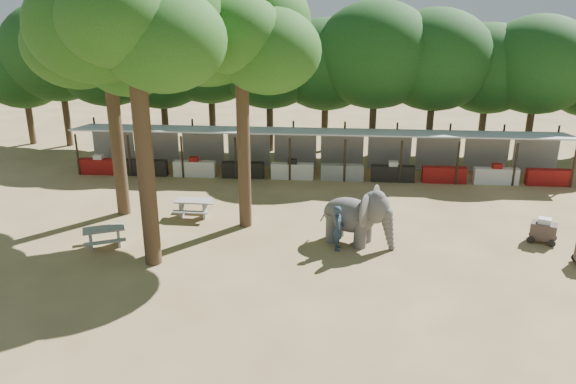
# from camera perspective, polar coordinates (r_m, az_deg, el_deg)

# --- Properties ---
(ground) EXTENTS (100.00, 100.00, 0.00)m
(ground) POSITION_cam_1_polar(r_m,az_deg,el_deg) (19.83, 1.74, -10.39)
(ground) COLOR brown
(ground) RESTS_ON ground
(vendor_stalls) EXTENTS (28.00, 2.99, 2.80)m
(vendor_stalls) POSITION_cam_1_polar(r_m,az_deg,el_deg) (32.23, 3.05, 3.81)
(vendor_stalls) COLOR #ABADB3
(vendor_stalls) RESTS_ON ground
(yard_tree_left) EXTENTS (7.10, 6.90, 11.02)m
(yard_tree_left) POSITION_cam_1_polar(r_m,az_deg,el_deg) (26.37, -18.13, 14.93)
(yard_tree_left) COLOR #332316
(yard_tree_left) RESTS_ON ground
(yard_tree_center) EXTENTS (7.10, 6.90, 12.04)m
(yard_tree_center) POSITION_cam_1_polar(r_m,az_deg,el_deg) (20.58, -15.75, 16.95)
(yard_tree_center) COLOR #332316
(yard_tree_center) RESTS_ON ground
(yard_tree_back) EXTENTS (7.10, 6.90, 11.36)m
(yard_tree_back) POSITION_cam_1_polar(r_m,az_deg,el_deg) (23.74, -5.11, 16.20)
(yard_tree_back) COLOR #332316
(yard_tree_back) RESTS_ON ground
(backdrop_trees) EXTENTS (46.46, 5.95, 8.33)m
(backdrop_trees) POSITION_cam_1_polar(r_m,az_deg,el_deg) (36.45, 3.43, 12.58)
(backdrop_trees) COLOR #332316
(backdrop_trees) RESTS_ON ground
(elephant) EXTENTS (3.28, 2.54, 2.44)m
(elephant) POSITION_cam_1_polar(r_m,az_deg,el_deg) (23.37, 7.13, -2.40)
(elephant) COLOR #474444
(elephant) RESTS_ON ground
(handler) EXTENTS (0.46, 0.68, 1.88)m
(handler) POSITION_cam_1_polar(r_m,az_deg,el_deg) (22.81, 5.12, -3.65)
(handler) COLOR #26384C
(handler) RESTS_ON ground
(picnic_table_near) EXTENTS (2.09, 2.00, 0.82)m
(picnic_table_near) POSITION_cam_1_polar(r_m,az_deg,el_deg) (24.32, -18.16, -4.13)
(picnic_table_near) COLOR gray
(picnic_table_near) RESTS_ON ground
(picnic_table_far) EXTENTS (1.69, 1.53, 0.83)m
(picnic_table_far) POSITION_cam_1_polar(r_m,az_deg,el_deg) (26.53, -9.57, -1.39)
(picnic_table_far) COLOR gray
(picnic_table_far) RESTS_ON ground
(cart_back) EXTENTS (1.31, 1.11, 1.08)m
(cart_back) POSITION_cam_1_polar(r_m,az_deg,el_deg) (25.82, 24.51, -3.57)
(cart_back) COLOR #3A2E28
(cart_back) RESTS_ON ground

